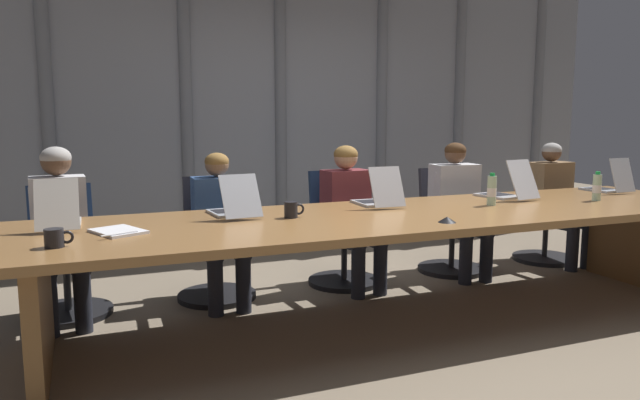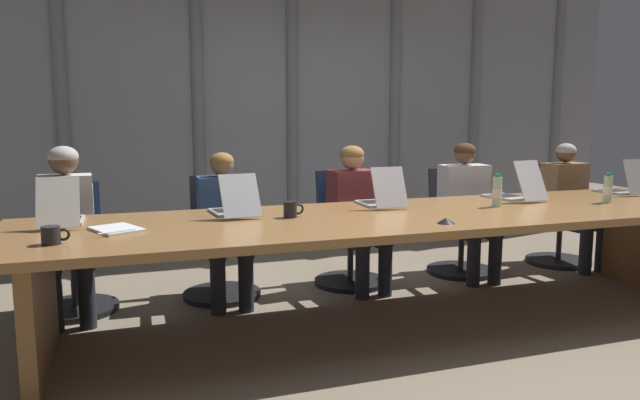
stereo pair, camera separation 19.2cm
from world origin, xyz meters
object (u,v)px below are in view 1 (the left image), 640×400
Objects in this scene: office_chair_right_mid at (449,233)px; person_right_mid at (459,201)px; water_bottle_primary at (597,187)px; office_chair_left_end at (65,267)px; laptop_right_end at (608,185)px; person_left_end at (60,224)px; laptop_right_mid at (506,191)px; laptop_left_end at (59,217)px; office_chair_right_end at (543,224)px; person_right_end at (557,196)px; laptop_center at (378,198)px; water_bottle_secondary at (492,191)px; coffee_mug_near at (55,238)px; person_center at (351,208)px; spiral_notepad at (118,231)px; coffee_mug_far at (292,210)px; office_chair_left_mid at (215,253)px; person_left_mid at (220,220)px; office_chair_center at (341,242)px; conference_mic_left_side at (447,220)px; laptop_left_mid at (233,207)px.

office_chair_right_mid is 0.35m from person_right_mid.
office_chair_left_end is at bearing 163.79° from water_bottle_primary.
laptop_right_end is 0.34× the size of person_left_end.
laptop_right_end is (1.06, -0.01, -0.00)m from laptop_right_mid.
laptop_left_end is 4.38m from office_chair_right_end.
person_right_mid reaches higher than person_right_end.
laptop_left_end is 2.10m from laptop_center.
person_right_end is 1.10m from water_bottle_primary.
laptop_center is at bearing 87.63° from laptop_right_end.
coffee_mug_near is (-2.88, -0.32, -0.06)m from water_bottle_secondary.
office_chair_right_mid is 1.12m from person_center.
office_chair_right_end reaches higher than spiral_notepad.
person_right_mid is 8.72× the size of coffee_mug_far.
water_bottle_secondary is 2.57m from spiral_notepad.
water_bottle_primary is (-0.52, -0.36, 0.04)m from laptop_right_end.
office_chair_left_mid is at bearing 63.52° from laptop_right_mid.
office_chair_right_mid is 2.16m from person_left_mid.
laptop_left_end is at bearing 171.38° from coffee_mug_far.
office_chair_right_mid is 4.14× the size of water_bottle_primary.
person_left_mid is at bearing 64.19° from laptop_center.
laptop_right_mid is 0.54× the size of office_chair_right_end.
water_bottle_secondary reaches higher than spiral_notepad.
person_right_mid is at bearing 121.55° from water_bottle_primary.
person_center is (2.15, -0.16, 0.32)m from office_chair_left_end.
office_chair_center is 0.79× the size of person_left_end.
office_chair_left_mid is 0.33m from person_left_mid.
person_center is at bearing 91.50° from conference_mic_left_side.
spiral_notepad is at bearing 40.70° from coffee_mug_near.
spiral_notepad is (-2.88, -0.90, 0.11)m from person_right_mid.
laptop_right_mid is at bearing 77.16° from person_left_mid.
office_chair_center is (2.13, 0.74, -0.47)m from laptop_left_end.
laptop_center is 1.20× the size of spiral_notepad.
office_chair_left_mid is 1.07m from office_chair_center.
water_bottle_primary is 1.67× the size of coffee_mug_far.
conference_mic_left_side is at bearing -34.10° from person_right_mid.
conference_mic_left_side reaches higher than spiral_notepad.
person_right_mid is 1.13m from water_bottle_primary.
office_chair_right_mid is at bearing 71.37° from water_bottle_secondary.
person_right_end reaches higher than water_bottle_secondary.
laptop_right_mid is (2.19, 0.00, 0.01)m from laptop_left_mid.
laptop_left_mid is at bearing -85.12° from person_right_end.
coffee_mug_near is at bearing 107.96° from laptop_center.
person_right_mid reaches higher than office_chair_left_mid.
laptop_center is at bearing 80.41° from laptop_right_mid.
laptop_right_end is 0.87m from office_chair_right_end.
spiral_notepad is (0.32, -0.89, 0.09)m from person_left_end.
conference_mic_left_side is (2.18, -0.14, -0.03)m from coffee_mug_near.
person_right_mid is at bearing -1.74° from office_chair_right_mid.
laptop_left_mid is 1.07× the size of laptop_center.
person_left_mid is 0.97× the size of person_center.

